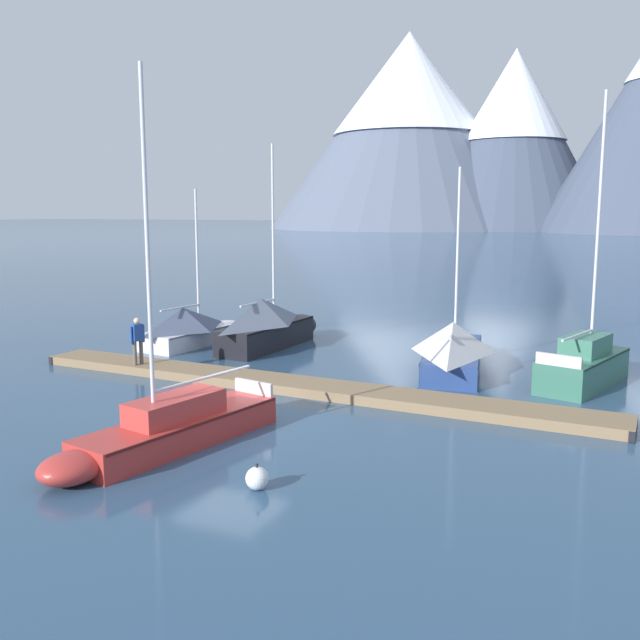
% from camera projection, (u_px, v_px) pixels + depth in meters
% --- Properties ---
extents(ground_plane, '(700.00, 700.00, 0.00)m').
position_uv_depth(ground_plane, '(230.00, 424.00, 18.92)').
color(ground_plane, '#2D4C6B').
extents(mountain_west_summit, '(88.36, 88.36, 60.91)m').
position_uv_depth(mountain_west_summit, '(408.00, 126.00, 221.45)').
color(mountain_west_summit, slate).
rests_on(mountain_west_summit, ground).
extents(mountain_central_massif, '(57.89, 57.89, 52.74)m').
position_uv_depth(mountain_central_massif, '(513.00, 135.00, 207.60)').
color(mountain_central_massif, '#424C60').
rests_on(mountain_central_massif, ground).
extents(dock, '(20.24, 2.57, 0.30)m').
position_uv_depth(dock, '(295.00, 385.00, 22.51)').
color(dock, '#846B4C').
rests_on(dock, ground).
extents(sailboat_nearest_berth, '(2.53, 5.98, 6.64)m').
position_uv_depth(sailboat_nearest_berth, '(192.00, 327.00, 30.07)').
color(sailboat_nearest_berth, silver).
rests_on(sailboat_nearest_berth, ground).
extents(sailboat_second_berth, '(2.11, 6.60, 8.45)m').
position_uv_depth(sailboat_second_berth, '(268.00, 324.00, 29.36)').
color(sailboat_second_berth, black).
rests_on(sailboat_second_berth, ground).
extents(sailboat_mid_dock_port, '(2.69, 6.81, 8.96)m').
position_uv_depth(sailboat_mid_dock_port, '(167.00, 429.00, 16.85)').
color(sailboat_mid_dock_port, '#B2332D').
rests_on(sailboat_mid_dock_port, ground).
extents(sailboat_mid_dock_starboard, '(3.12, 7.73, 7.30)m').
position_uv_depth(sailboat_mid_dock_starboard, '(454.00, 346.00, 25.37)').
color(sailboat_mid_dock_starboard, navy).
rests_on(sailboat_mid_dock_starboard, ground).
extents(sailboat_far_berth, '(2.93, 5.67, 9.52)m').
position_uv_depth(sailboat_far_berth, '(588.00, 363.00, 23.31)').
color(sailboat_far_berth, '#336B56').
rests_on(sailboat_far_berth, ground).
extents(person_on_dock, '(0.33, 0.57, 1.69)m').
position_uv_depth(person_on_dock, '(137.00, 338.00, 24.72)').
color(person_on_dock, brown).
rests_on(person_on_dock, dock).
extents(mooring_buoy_channel_marker, '(0.49, 0.49, 0.57)m').
position_uv_depth(mooring_buoy_channel_marker, '(257.00, 478.00, 14.45)').
color(mooring_buoy_channel_marker, white).
rests_on(mooring_buoy_channel_marker, ground).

